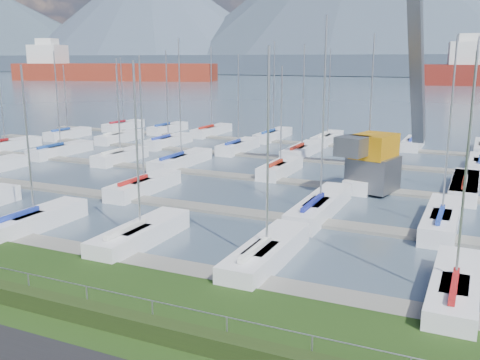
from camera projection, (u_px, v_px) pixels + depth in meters
The scene contains 9 objects.
path at pixel (52, 359), 17.67m from camera, with size 160.00×2.00×0.04m, color black.
water at pixel (459, 81), 250.95m from camera, with size 800.00×540.00×0.20m, color #475768.
hedge at pixel (102, 316), 19.90m from camera, with size 80.00×0.70×0.70m, color #233312.
fence at pixel (107, 291), 20.07m from camera, with size 0.04×0.04×80.00m, color #999BA2.
foothill at pixel (466, 65), 311.60m from camera, with size 900.00×80.00×12.00m, color #3F4C5D.
docks at pixel (312, 184), 43.44m from camera, with size 90.00×41.60×0.25m.
crane at pixel (385, 118), 40.69m from camera, with size 5.12×13.44×22.35m.
cargo_ship_west at pixel (106, 72), 250.14m from camera, with size 95.65×42.35×21.50m.
sailboat_fleet at pixel (311, 112), 45.23m from camera, with size 73.55×49.64×12.87m.
Camera 1 is at (12.30, -14.87, 9.73)m, focal length 40.00 mm.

